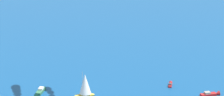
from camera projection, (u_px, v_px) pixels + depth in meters
name	position (u px, v px, depth m)	size (l,w,h in m)	color
sailboat_near_centre	(85.00, 85.00, 192.90)	(7.21, 8.98, 11.68)	gold
motorboat_far_stbd	(170.00, 84.00, 205.87)	(5.81, 2.38, 1.64)	#B21E1E
motorboat_trailing	(40.00, 92.00, 197.42)	(9.25, 3.72, 2.61)	#33704C
motorboat_outer_ring_a	(211.00, 94.00, 195.33)	(6.98, 8.37, 2.53)	#B21E1E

